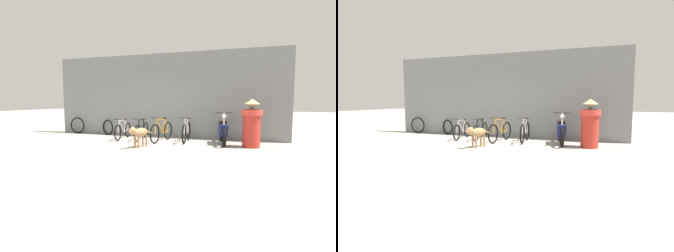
% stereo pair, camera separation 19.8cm
% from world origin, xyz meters
% --- Properties ---
extents(ground_plane, '(60.00, 60.00, 0.00)m').
position_xyz_m(ground_plane, '(0.00, 0.00, 0.00)').
color(ground_plane, '#9E998E').
extents(shop_wall_back, '(9.74, 0.20, 3.37)m').
position_xyz_m(shop_wall_back, '(0.00, 2.92, 1.68)').
color(shop_wall_back, slate).
rests_on(shop_wall_back, ground).
extents(bicycle_0, '(0.46, 1.65, 0.80)m').
position_xyz_m(bicycle_0, '(-1.21, 1.79, 0.33)').
color(bicycle_0, black).
rests_on(bicycle_0, ground).
extents(bicycle_1, '(0.46, 1.64, 0.82)m').
position_xyz_m(bicycle_1, '(-0.45, 1.86, 0.34)').
color(bicycle_1, black).
rests_on(bicycle_1, ground).
extents(bicycle_2, '(0.46, 1.76, 0.89)m').
position_xyz_m(bicycle_2, '(0.43, 1.70, 0.36)').
color(bicycle_2, black).
rests_on(bicycle_2, ground).
extents(bicycle_3, '(0.46, 1.64, 0.90)m').
position_xyz_m(bicycle_3, '(1.30, 1.90, 0.37)').
color(bicycle_3, black).
rests_on(bicycle_3, ground).
extents(motorcycle, '(0.58, 1.86, 1.10)m').
position_xyz_m(motorcycle, '(2.60, 1.92, 0.44)').
color(motorcycle, black).
rests_on(motorcycle, ground).
extents(stray_dog, '(0.47, 1.06, 0.68)m').
position_xyz_m(stray_dog, '(0.18, 0.30, 0.47)').
color(stray_dog, '#997247').
rests_on(stray_dog, ground).
extents(person_in_robes, '(0.88, 0.88, 1.55)m').
position_xyz_m(person_in_robes, '(3.54, 1.54, 0.77)').
color(person_in_robes, '#B72D23').
rests_on(person_in_robes, ground).
extents(spare_tire_left, '(0.64, 0.26, 0.66)m').
position_xyz_m(spare_tire_left, '(-2.44, 2.67, 0.33)').
color(spare_tire_left, black).
rests_on(spare_tire_left, ground).
extents(spare_tire_right, '(0.73, 0.06, 0.73)m').
position_xyz_m(spare_tire_right, '(-4.02, 2.66, 0.36)').
color(spare_tire_right, black).
rests_on(spare_tire_right, ground).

